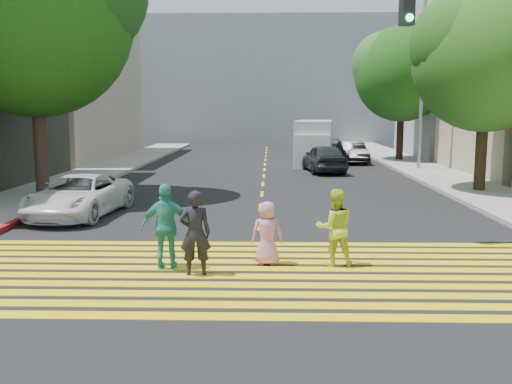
{
  "coord_description": "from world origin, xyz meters",
  "views": [
    {
      "loc": [
        0.33,
        -9.87,
        3.28
      ],
      "look_at": [
        0.0,
        3.0,
        1.4
      ],
      "focal_mm": 40.0,
      "sensor_mm": 36.0,
      "label": 1
    }
  ],
  "objects_px": {
    "pedestrian_child": "(267,233)",
    "dark_car_near": "(324,158)",
    "white_sedan": "(79,196)",
    "tree_left": "(36,7)",
    "tree_right_near": "(489,51)",
    "pedestrian_man": "(195,233)",
    "white_van": "(314,144)",
    "tree_right_far": "(404,69)",
    "silver_car": "(319,146)",
    "pedestrian_woman": "(335,228)",
    "dark_car_parked": "(352,152)",
    "pedestrian_extra": "(167,227)"
  },
  "relations": [
    {
      "from": "silver_car",
      "to": "white_van",
      "type": "bearing_deg",
      "value": 73.13
    },
    {
      "from": "tree_left",
      "to": "pedestrian_extra",
      "type": "relative_size",
      "value": 5.74
    },
    {
      "from": "tree_left",
      "to": "dark_car_near",
      "type": "xyz_separation_m",
      "value": [
        11.17,
        8.82,
        -6.13
      ]
    },
    {
      "from": "pedestrian_child",
      "to": "white_van",
      "type": "height_order",
      "value": "white_van"
    },
    {
      "from": "tree_left",
      "to": "white_sedan",
      "type": "xyz_separation_m",
      "value": [
        2.49,
        -3.66,
        -6.23
      ]
    },
    {
      "from": "pedestrian_woman",
      "to": "white_sedan",
      "type": "bearing_deg",
      "value": -44.33
    },
    {
      "from": "white_sedan",
      "to": "pedestrian_child",
      "type": "bearing_deg",
      "value": -37.4
    },
    {
      "from": "pedestrian_child",
      "to": "white_van",
      "type": "relative_size",
      "value": 0.24
    },
    {
      "from": "tree_left",
      "to": "tree_right_far",
      "type": "height_order",
      "value": "tree_left"
    },
    {
      "from": "dark_car_parked",
      "to": "pedestrian_woman",
      "type": "bearing_deg",
      "value": -102.94
    },
    {
      "from": "pedestrian_man",
      "to": "dark_car_parked",
      "type": "height_order",
      "value": "pedestrian_man"
    },
    {
      "from": "tree_right_far",
      "to": "pedestrian_man",
      "type": "bearing_deg",
      "value": -111.2
    },
    {
      "from": "tree_right_near",
      "to": "pedestrian_man",
      "type": "bearing_deg",
      "value": -130.66
    },
    {
      "from": "pedestrian_man",
      "to": "white_van",
      "type": "relative_size",
      "value": 0.3
    },
    {
      "from": "tree_right_far",
      "to": "white_van",
      "type": "distance_m",
      "value": 7.47
    },
    {
      "from": "tree_left",
      "to": "dark_car_parked",
      "type": "height_order",
      "value": "tree_left"
    },
    {
      "from": "pedestrian_extra",
      "to": "white_sedan",
      "type": "relative_size",
      "value": 0.39
    },
    {
      "from": "tree_left",
      "to": "pedestrian_woman",
      "type": "bearing_deg",
      "value": -43.07
    },
    {
      "from": "pedestrian_woman",
      "to": "white_van",
      "type": "xyz_separation_m",
      "value": [
        1.2,
        22.03,
        0.41
      ]
    },
    {
      "from": "dark_car_near",
      "to": "white_van",
      "type": "distance_m",
      "value": 4.15
    },
    {
      "from": "silver_car",
      "to": "pedestrian_man",
      "type": "bearing_deg",
      "value": 71.07
    },
    {
      "from": "pedestrian_child",
      "to": "pedestrian_woman",
      "type": "bearing_deg",
      "value": 176.71
    },
    {
      "from": "pedestrian_man",
      "to": "white_van",
      "type": "xyz_separation_m",
      "value": [
        4.03,
        22.8,
        0.38
      ]
    },
    {
      "from": "tree_right_near",
      "to": "pedestrian_child",
      "type": "relative_size",
      "value": 5.91
    },
    {
      "from": "tree_left",
      "to": "pedestrian_woman",
      "type": "xyz_separation_m",
      "value": [
        9.73,
        -9.1,
        -6.06
      ]
    },
    {
      "from": "tree_right_far",
      "to": "white_sedan",
      "type": "height_order",
      "value": "tree_right_far"
    },
    {
      "from": "dark_car_parked",
      "to": "pedestrian_child",
      "type": "bearing_deg",
      "value": -106.35
    },
    {
      "from": "tree_right_far",
      "to": "pedestrian_child",
      "type": "xyz_separation_m",
      "value": [
        -8.22,
        -24.05,
        -5.04
      ]
    },
    {
      "from": "silver_car",
      "to": "white_van",
      "type": "relative_size",
      "value": 0.82
    },
    {
      "from": "tree_right_near",
      "to": "pedestrian_extra",
      "type": "bearing_deg",
      "value": -133.56
    },
    {
      "from": "pedestrian_man",
      "to": "dark_car_near",
      "type": "relative_size",
      "value": 0.39
    },
    {
      "from": "pedestrian_child",
      "to": "tree_right_far",
      "type": "bearing_deg",
      "value": -110.23
    },
    {
      "from": "tree_right_far",
      "to": "pedestrian_man",
      "type": "distance_m",
      "value": 27.1
    },
    {
      "from": "pedestrian_man",
      "to": "silver_car",
      "type": "distance_m",
      "value": 29.63
    },
    {
      "from": "tree_right_near",
      "to": "tree_right_far",
      "type": "relative_size",
      "value": 0.95
    },
    {
      "from": "dark_car_near",
      "to": "silver_car",
      "type": "relative_size",
      "value": 0.93
    },
    {
      "from": "pedestrian_woman",
      "to": "silver_car",
      "type": "distance_m",
      "value": 28.54
    },
    {
      "from": "pedestrian_man",
      "to": "white_van",
      "type": "bearing_deg",
      "value": -108.38
    },
    {
      "from": "tree_right_near",
      "to": "pedestrian_man",
      "type": "xyz_separation_m",
      "value": [
        -9.72,
        -11.32,
        -4.59
      ]
    },
    {
      "from": "tree_right_near",
      "to": "dark_car_parked",
      "type": "relative_size",
      "value": 2.01
    },
    {
      "from": "pedestrian_extra",
      "to": "silver_car",
      "type": "distance_m",
      "value": 29.33
    },
    {
      "from": "tree_left",
      "to": "silver_car",
      "type": "bearing_deg",
      "value": 58.73
    },
    {
      "from": "pedestrian_woman",
      "to": "dark_car_near",
      "type": "height_order",
      "value": "pedestrian_woman"
    },
    {
      "from": "tree_right_far",
      "to": "white_sedan",
      "type": "bearing_deg",
      "value": -126.97
    },
    {
      "from": "white_sedan",
      "to": "dark_car_parked",
      "type": "height_order",
      "value": "dark_car_parked"
    },
    {
      "from": "pedestrian_child",
      "to": "dark_car_near",
      "type": "xyz_separation_m",
      "value": [
        2.86,
        17.87,
        0.06
      ]
    },
    {
      "from": "tree_left",
      "to": "tree_right_near",
      "type": "xyz_separation_m",
      "value": [
        16.62,
        1.46,
        -1.43
      ]
    },
    {
      "from": "tree_right_far",
      "to": "silver_car",
      "type": "distance_m",
      "value": 8.2
    },
    {
      "from": "tree_left",
      "to": "dark_car_near",
      "type": "distance_m",
      "value": 15.5
    },
    {
      "from": "tree_right_far",
      "to": "white_van",
      "type": "relative_size",
      "value": 1.49
    }
  ]
}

